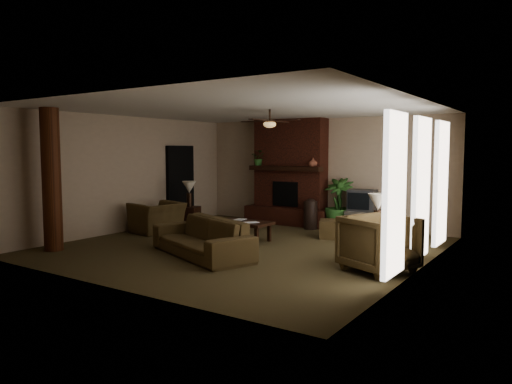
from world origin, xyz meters
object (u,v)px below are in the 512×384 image
Objects in this scene: ottoman at (333,229)px; side_table_right at (376,245)px; log_column at (52,180)px; armchair_right at (379,241)px; lamp_right at (378,205)px; side_table_left at (188,217)px; lamp_left at (189,189)px; armchair_left at (157,212)px; tv_stand at (363,221)px; coffee_table at (244,224)px; floor_vase at (310,212)px; floor_plant at (338,215)px; sofa at (202,231)px.

side_table_right reaches higher than ottoman.
log_column is 5.09× the size of side_table_right.
lamp_right reaches higher than armchair_right.
armchair_right is 1.86× the size of side_table_left.
lamp_left reaches higher than armchair_right.
armchair_left is 5.43m from lamp_right.
tv_stand is at bearing 78.81° from ottoman.
floor_vase is (0.49, 2.21, 0.06)m from coffee_table.
coffee_table is at bearing 176.62° from side_table_right.
floor_plant is 2.33× the size of side_table_left.
side_table_left is (-2.14, 0.60, -0.10)m from coffee_table.
tv_stand is at bearing 18.98° from floor_vase.
coffee_table is 1.41× the size of tv_stand.
log_column reaches higher than floor_plant.
armchair_left reaches higher than ottoman.
lamp_left is at bearing -147.73° from floor_plant.
side_table_left is 0.85× the size of lamp_left.
coffee_table is (2.35, 0.29, -0.11)m from armchair_left.
floor_vase is (0.28, 3.88, -0.04)m from sofa.
lamp_left is (-3.85, -2.01, 0.75)m from tv_stand.
armchair_right reaches higher than ottoman.
armchair_left is 2.02× the size of side_table_left.
ottoman is at bearing 89.01° from sofa.
tv_stand is at bearing 56.93° from coffee_table.
armchair_left is 0.87× the size of floor_plant.
armchair_left is at bearing -103.48° from lamp_left.
coffee_table is at bearing -102.46° from floor_vase.
log_column reaches higher than tv_stand.
log_column is at bearing -132.92° from ottoman.
floor_vase is 1.18× the size of lamp_left.
sofa is 4.37× the size of side_table_left.
tv_stand is at bearing 115.65° from lamp_right.
lamp_right is (1.99, -2.78, 0.64)m from floor_plant.
armchair_left is 1.71× the size of lamp_left.
log_column is at bearing -153.98° from side_table_right.
coffee_table is 2.00× the size of ottoman.
tv_stand is at bearing 92.00° from sofa.
lamp_right is (5.18, -0.77, 0.00)m from lamp_left.
log_column is at bearing -96.83° from lamp_left.
log_column is 6.33m from side_table_right.
lamp_right is at bearing -44.71° from ottoman.
armchair_right is at bearing -77.08° from tv_stand.
lamp_left is at bearing 171.59° from lamp_right.
ottoman is 0.92× the size of lamp_left.
floor_plant reaches higher than side_table_left.
lamp_right is (1.33, -2.78, 0.75)m from tv_stand.
sofa is at bearing -112.25° from ottoman.
sofa is at bearing 70.50° from armchair_left.
sofa is 3.32m from lamp_left.
armchair_right is 3.10m from ottoman.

